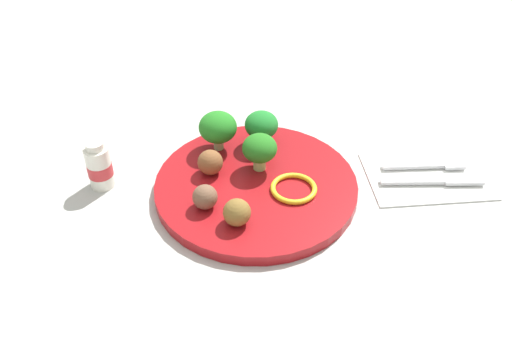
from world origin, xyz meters
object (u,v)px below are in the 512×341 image
broccoli_floret_front_right (260,149)px  broccoli_floret_front_left (261,125)px  yogurt_bottle (99,166)px  broccoli_floret_center (218,128)px  meatball_back_left (205,197)px  meatball_near_rim (210,162)px  pepper_ring_near_rim (294,188)px  meatball_back_right (237,212)px  napkin (427,175)px  knife (437,181)px  fork (428,165)px  plate (256,186)px

broccoli_floret_front_right → broccoli_floret_front_left: (0.01, 0.06, -0.00)m
yogurt_bottle → broccoli_floret_front_right: bearing=-0.8°
broccoli_floret_center → meatball_back_left: size_ratio=1.81×
broccoli_floret_center → meatball_near_rim: broccoli_floret_center is taller
pepper_ring_near_rim → broccoli_floret_front_right: bearing=128.0°
meatball_back_right → napkin: 0.29m
pepper_ring_near_rim → broccoli_floret_front_left: bearing=106.3°
broccoli_floret_front_left → knife: 0.26m
meatball_near_rim → napkin: size_ratio=0.21×
broccoli_floret_front_left → yogurt_bottle: 0.24m
meatball_back_left → fork: 0.33m
knife → broccoli_floret_center: bearing=162.5°
broccoli_floret_front_left → meatball_near_rim: size_ratio=1.51×
meatball_back_left → fork: meatball_back_left is taller
fork → knife: same height
plate → broccoli_floret_front_left: size_ratio=5.18×
yogurt_bottle → broccoli_floret_front_left: bearing=13.7°
meatball_near_rim → yogurt_bottle: size_ratio=0.49×
broccoli_floret_front_right → napkin: size_ratio=0.32×
broccoli_floret_center → yogurt_bottle: broccoli_floret_center is taller
pepper_ring_near_rim → yogurt_bottle: bearing=168.0°
meatball_near_rim → meatball_back_right: bearing=-74.0°
broccoli_floret_front_left → knife: size_ratio=0.37×
yogurt_bottle → meatball_back_right: bearing=-31.3°
broccoli_floret_front_right → pepper_ring_near_rim: broccoli_floret_front_right is taller
plate → napkin: size_ratio=1.65×
knife → napkin: bearing=111.1°
fork → yogurt_bottle: size_ratio=1.65×
broccoli_floret_center → yogurt_bottle: bearing=-162.9°
napkin → fork: size_ratio=1.41×
pepper_ring_near_rim → plate: bearing=155.2°
meatball_back_left → napkin: 0.32m
meatball_back_right → knife: bearing=13.3°
meatball_near_rim → yogurt_bottle: bearing=177.6°
plate → meatball_near_rim: size_ratio=7.84×
broccoli_floret_center → meatball_back_right: size_ratio=1.69×
plate → broccoli_floret_center: broccoli_floret_center is taller
broccoli_floret_center → meatball_back_left: 0.13m
yogurt_bottle → pepper_ring_near_rim: bearing=-12.0°
broccoli_floret_front_right → knife: broccoli_floret_front_right is taller
meatball_back_right → fork: meatball_back_right is taller
broccoli_floret_front_right → fork: size_ratio=0.45×
plate → knife: size_ratio=1.92×
meatball_back_right → knife: size_ratio=0.24×
broccoli_floret_center → knife: size_ratio=0.41×
broccoli_floret_front_right → napkin: broccoli_floret_front_right is taller
meatball_back_right → meatball_near_rim: bearing=106.0°
knife → meatball_back_right: bearing=-166.7°
broccoli_floret_front_left → fork: size_ratio=0.45×
plate → napkin: bearing=1.8°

